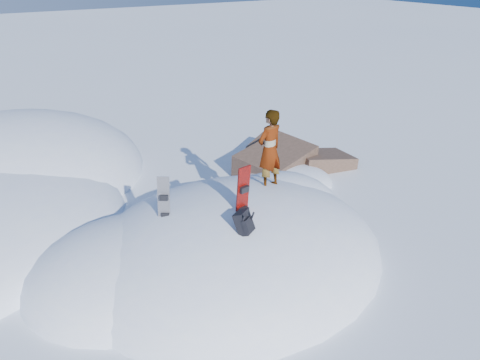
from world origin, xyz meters
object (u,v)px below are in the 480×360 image
snowboard_dark (164,208)px  backpack (244,223)px  person (270,150)px  snowboard_red (243,202)px

snowboard_dark → backpack: (1.01, -1.48, 0.08)m
snowboard_dark → person: bearing=35.1°
snowboard_red → backpack: bearing=-128.1°
snowboard_dark → backpack: 1.79m
snowboard_red → backpack: size_ratio=3.08×
snowboard_red → snowboard_dark: 1.62m
backpack → person: bearing=11.2°
backpack → person: person is taller
snowboard_red → snowboard_dark: snowboard_red is taller
person → snowboard_dark: bearing=-11.7°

